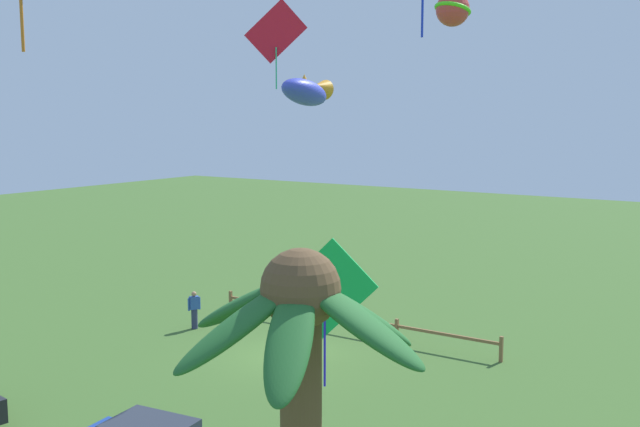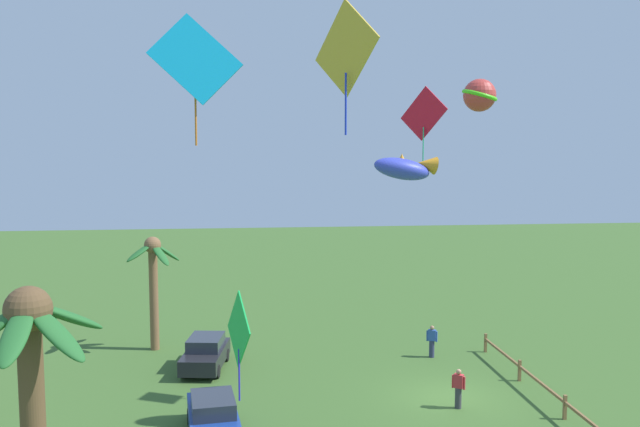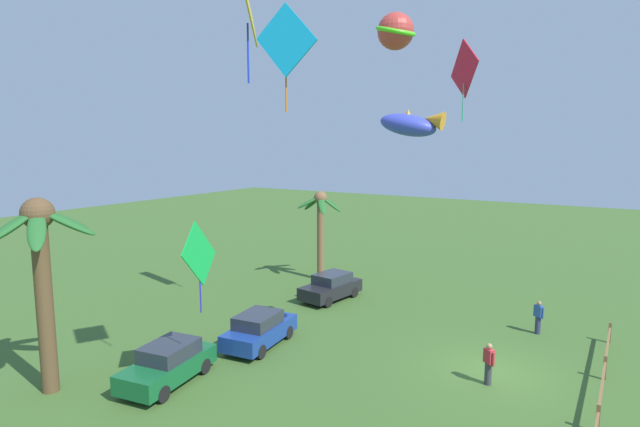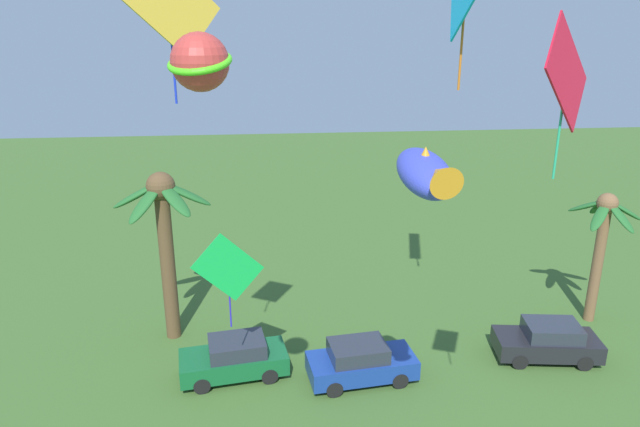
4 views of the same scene
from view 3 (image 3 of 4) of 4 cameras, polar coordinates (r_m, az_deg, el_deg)
name	(u,v)px [view 3 (image 3 of 4)]	position (r m, az deg, el deg)	size (l,w,h in m)	color
ground_plane	(493,372)	(22.11, 18.71, -16.40)	(120.00, 120.00, 0.00)	#3D6028
palm_tree_0	(320,217)	(33.10, 0.05, -0.44)	(2.78, 2.84, 5.83)	brown
palm_tree_1	(41,255)	(20.45, -28.65, -4.04)	(3.83, 3.43, 7.08)	brown
rail_fence	(602,387)	(20.98, 28.90, -16.55)	(12.81, 0.12, 0.95)	brown
parked_car_0	(331,287)	(29.61, 1.23, -8.14)	(4.10, 2.24, 1.51)	black
parked_car_1	(259,329)	(23.36, -6.77, -12.69)	(4.07, 2.13, 1.51)	navy
parked_car_2	(168,364)	(20.73, -16.57, -15.74)	(4.10, 2.24, 1.51)	#145B2D
spectator_0	(489,364)	(20.75, 18.26, -15.59)	(0.41, 0.47, 1.59)	#38383D
spectator_1	(538,317)	(26.59, 23.14, -10.55)	(0.38, 0.50, 1.59)	#2D3351
kite_diamond_0	(286,41)	(25.17, -3.84, 18.62)	(0.97, 3.70, 5.11)	#11ADE3
kite_ball_1	(396,31)	(14.29, 8.42, 19.44)	(1.35, 1.35, 0.96)	#C33A34
kite_fish_2	(412,124)	(18.35, 10.16, 9.79)	(1.13, 2.41, 1.10)	blue
kite_diamond_3	(199,255)	(18.24, -13.31, -4.55)	(2.27, 0.69, 3.28)	green
kite_diamond_4	(464,70)	(20.04, 15.76, 15.12)	(1.56, 1.46, 2.91)	red
kite_diamond_5	(247,2)	(15.76, -8.12, 22.30)	(2.17, 1.44, 3.55)	gold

